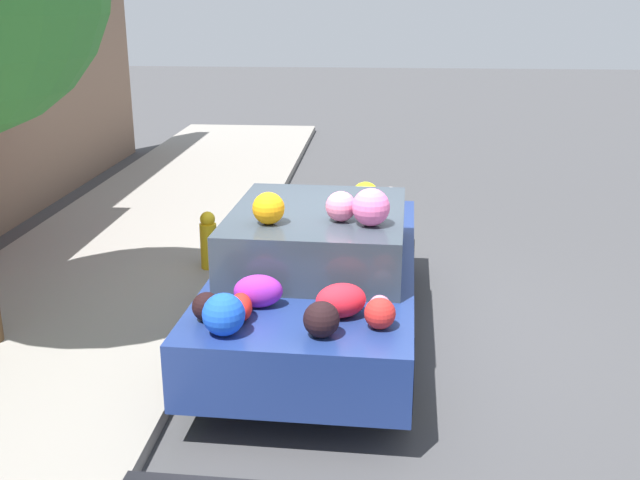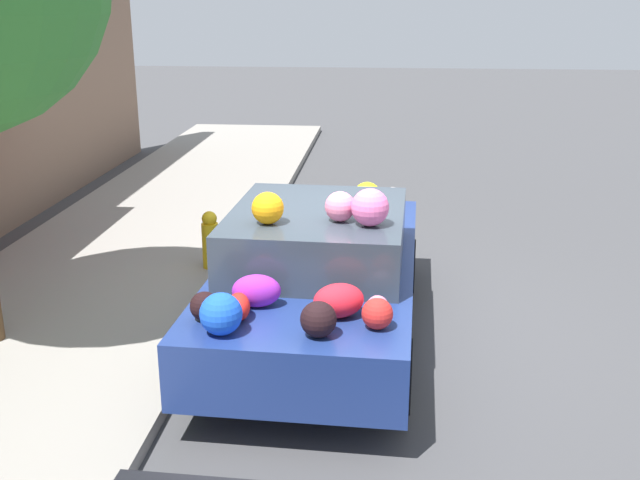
# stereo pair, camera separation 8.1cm
# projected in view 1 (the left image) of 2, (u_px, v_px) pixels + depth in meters

# --- Properties ---
(ground_plane) EXTENTS (60.00, 60.00, 0.00)m
(ground_plane) POSITION_uv_depth(u_px,v_px,m) (320.00, 336.00, 7.51)
(ground_plane) COLOR #424244
(sidewalk_curb) EXTENTS (24.00, 3.20, 0.13)m
(sidewalk_curb) POSITION_uv_depth(u_px,v_px,m) (59.00, 321.00, 7.69)
(sidewalk_curb) COLOR gray
(sidewalk_curb) RESTS_ON ground
(fire_hydrant) EXTENTS (0.20, 0.20, 0.70)m
(fire_hydrant) POSITION_uv_depth(u_px,v_px,m) (209.00, 240.00, 8.92)
(fire_hydrant) COLOR gold
(fire_hydrant) RESTS_ON sidewalk_curb
(art_car) EXTENTS (4.31, 1.97, 1.69)m
(art_car) POSITION_uv_depth(u_px,v_px,m) (320.00, 269.00, 7.23)
(art_car) COLOR navy
(art_car) RESTS_ON ground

